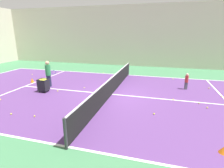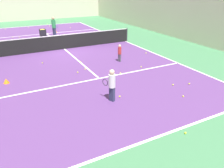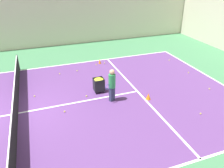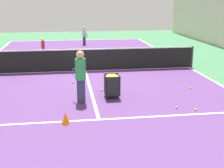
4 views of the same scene
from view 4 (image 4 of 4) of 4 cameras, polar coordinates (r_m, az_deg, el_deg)
ground_plane at (r=14.78m, az=-4.92°, el=2.38°), size 35.54×35.54×0.00m
court_playing_area at (r=14.78m, az=-4.92°, el=2.38°), size 10.32×22.36×0.00m
line_baseline_near at (r=25.78m, az=-6.52°, el=7.99°), size 10.32×0.10×0.00m
line_sideline_left at (r=15.93m, az=13.95°, el=2.95°), size 0.10×22.36×0.00m
line_service_near at (r=20.81m, az=-6.01°, el=6.21°), size 10.32×0.10×0.00m
line_service_far at (r=8.92m, az=-2.40°, el=-6.52°), size 10.32×0.10×0.00m
line_centre_service at (r=14.78m, az=-4.92°, el=2.40°), size 0.10×12.30×0.00m
tennis_net at (r=14.67m, az=-4.97°, el=4.46°), size 10.62×0.10×1.06m
player_near_baseline at (r=23.02m, az=-5.12°, el=9.05°), size 0.41×0.58×1.35m
coach_at_net at (r=10.15m, az=-5.78°, el=2.00°), size 0.50×0.66×1.73m
child_midcourt at (r=18.92m, az=-12.51°, el=6.82°), size 0.26×0.26×1.05m
ball_cart at (r=10.70m, az=-0.00°, el=0.47°), size 0.50×0.55×0.82m
training_cone_0 at (r=19.92m, az=6.30°, el=6.11°), size 0.28×0.28×0.23m
training_cone_2 at (r=8.67m, az=-8.49°, el=-6.19°), size 0.25×0.25×0.34m
tennis_ball_0 at (r=25.75m, az=3.54°, el=8.13°), size 0.07×0.07×0.07m
tennis_ball_1 at (r=26.24m, az=1.69°, el=8.29°), size 0.07×0.07×0.07m
tennis_ball_2 at (r=17.45m, az=1.37°, el=4.59°), size 0.07×0.07×0.07m
tennis_ball_3 at (r=26.26m, az=2.96°, el=8.28°), size 0.07×0.07×0.07m
tennis_ball_5 at (r=19.65m, az=-3.78°, el=5.80°), size 0.07×0.07×0.07m
tennis_ball_7 at (r=19.12m, az=10.39°, el=5.31°), size 0.07×0.07×0.07m
tennis_ball_8 at (r=12.21m, az=14.19°, el=-0.71°), size 0.07×0.07×0.07m
tennis_ball_10 at (r=19.35m, az=-5.27°, el=5.62°), size 0.07×0.07×0.07m
tennis_ball_12 at (r=11.55m, az=-1.92°, el=-1.15°), size 0.07×0.07×0.07m
tennis_ball_13 at (r=23.17m, az=-13.04°, el=6.93°), size 0.07×0.07×0.07m
tennis_ball_14 at (r=25.35m, az=5.07°, el=7.98°), size 0.07×0.07×0.07m
tennis_ball_15 at (r=14.14m, az=0.55°, el=1.98°), size 0.07×0.07×0.07m
tennis_ball_16 at (r=20.73m, az=-9.50°, el=6.13°), size 0.07×0.07×0.07m
tennis_ball_17 at (r=26.04m, az=-7.85°, el=8.09°), size 0.07×0.07×0.07m
tennis_ball_18 at (r=12.75m, az=-7.22°, el=0.34°), size 0.07×0.07×0.07m
tennis_ball_20 at (r=23.59m, az=6.24°, el=7.38°), size 0.07×0.07×0.07m
tennis_ball_21 at (r=22.99m, az=-6.12°, el=7.17°), size 0.07×0.07×0.07m
tennis_ball_22 at (r=20.52m, az=-13.76°, el=5.80°), size 0.07×0.07×0.07m
tennis_ball_23 at (r=9.99m, az=11.70°, el=-4.18°), size 0.07×0.07×0.07m
tennis_ball_25 at (r=23.50m, az=-14.86°, el=6.92°), size 0.07×0.07×0.07m
tennis_ball_27 at (r=24.21m, az=-11.91°, el=7.35°), size 0.07×0.07×0.07m
tennis_ball_29 at (r=18.13m, az=-5.60°, el=4.93°), size 0.07×0.07×0.07m
tennis_ball_30 at (r=13.20m, az=11.96°, el=0.65°), size 0.07×0.07×0.07m
tennis_ball_31 at (r=9.93m, az=15.02°, el=-4.53°), size 0.07×0.07×0.07m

